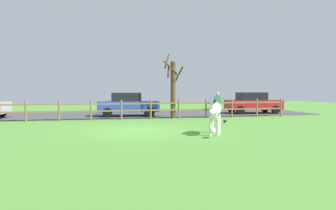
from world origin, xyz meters
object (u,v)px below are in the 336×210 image
(bare_tree, at_px, (173,87))
(crow_on_grass, at_px, (225,121))
(parked_car_red, at_px, (253,103))
(parked_car_blue, at_px, (128,104))
(visitor_near_fence, at_px, (218,104))
(zebra, at_px, (215,112))

(bare_tree, distance_m, crow_on_grass, 4.45)
(crow_on_grass, bearing_deg, parked_car_red, 50.86)
(bare_tree, xyz_separation_m, parked_car_red, (6.66, 2.20, -1.16))
(parked_car_red, distance_m, parked_car_blue, 9.34)
(crow_on_grass, bearing_deg, parked_car_blue, 131.74)
(bare_tree, xyz_separation_m, visitor_near_fence, (2.75, -0.61, -1.09))
(parked_car_red, bearing_deg, bare_tree, -161.73)
(parked_car_red, xyz_separation_m, visitor_near_fence, (-3.91, -2.81, 0.06))
(crow_on_grass, xyz_separation_m, parked_car_blue, (-4.70, 5.26, 0.72))
(zebra, height_order, crow_on_grass, zebra)
(bare_tree, distance_m, visitor_near_fence, 3.02)
(crow_on_grass, relative_size, parked_car_blue, 0.05)
(zebra, relative_size, parked_car_blue, 0.44)
(visitor_near_fence, bearing_deg, zebra, -112.46)
(crow_on_grass, bearing_deg, zebra, -118.27)
(crow_on_grass, distance_m, parked_car_red, 7.38)
(bare_tree, relative_size, parked_car_blue, 1.01)
(bare_tree, xyz_separation_m, crow_on_grass, (2.02, -3.50, -1.87))
(parked_car_blue, distance_m, visitor_near_fence, 5.92)
(bare_tree, xyz_separation_m, zebra, (0.02, -7.22, -1.07))
(bare_tree, relative_size, parked_car_red, 1.00)
(zebra, bearing_deg, parked_car_blue, 106.68)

